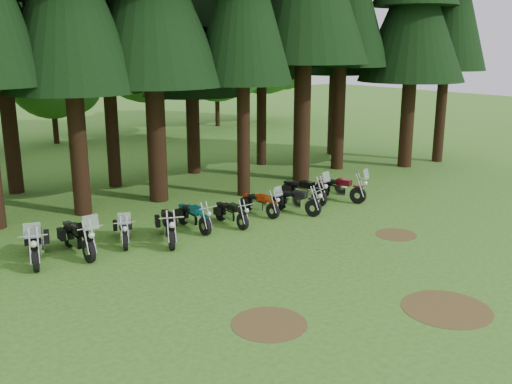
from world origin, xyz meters
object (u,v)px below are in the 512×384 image
(motorcycle_0, at_px, (36,245))
(motorcycle_6, at_px, (260,204))
(motorcycle_2, at_px, (124,230))
(motorcycle_8, at_px, (304,191))
(motorcycle_9, at_px, (340,189))
(motorcycle_7, at_px, (296,202))
(motorcycle_3, at_px, (168,227))
(motorcycle_4, at_px, (194,217))
(motorcycle_5, at_px, (231,214))
(motorcycle_1, at_px, (78,238))

(motorcycle_0, distance_m, motorcycle_6, 8.30)
(motorcycle_2, relative_size, motorcycle_8, 0.86)
(motorcycle_2, height_order, motorcycle_6, motorcycle_2)
(motorcycle_2, distance_m, motorcycle_9, 9.47)
(motorcycle_0, xyz_separation_m, motorcycle_8, (10.77, 0.14, -0.02))
(motorcycle_2, distance_m, motorcycle_7, 6.83)
(motorcycle_2, xyz_separation_m, motorcycle_6, (5.52, -0.11, -0.01))
(motorcycle_3, distance_m, motorcycle_9, 8.21)
(motorcycle_4, relative_size, motorcycle_8, 0.91)
(motorcycle_5, height_order, motorcycle_9, motorcycle_9)
(motorcycle_4, relative_size, motorcycle_5, 1.08)
(motorcycle_2, bearing_deg, motorcycle_1, -154.14)
(motorcycle_5, xyz_separation_m, motorcycle_8, (4.06, 0.66, 0.09))
(motorcycle_8, bearing_deg, motorcycle_7, -153.75)
(motorcycle_3, relative_size, motorcycle_8, 0.96)
(motorcycle_2, distance_m, motorcycle_6, 5.52)
(motorcycle_4, bearing_deg, motorcycle_1, -179.97)
(motorcycle_2, xyz_separation_m, motorcycle_5, (3.93, -0.50, -0.03))
(motorcycle_7, bearing_deg, motorcycle_8, 18.81)
(motorcycle_0, distance_m, motorcycle_4, 5.35)
(motorcycle_9, bearing_deg, motorcycle_0, 157.00)
(motorcycle_1, xyz_separation_m, motorcycle_4, (4.13, 0.00, -0.07))
(motorcycle_5, bearing_deg, motorcycle_1, 175.73)
(motorcycle_0, xyz_separation_m, motorcycle_3, (4.04, -0.75, -0.02))
(motorcycle_2, bearing_deg, motorcycle_9, 17.49)
(motorcycle_0, height_order, motorcycle_8, motorcycle_0)
(motorcycle_5, relative_size, motorcycle_8, 0.84)
(motorcycle_0, distance_m, motorcycle_9, 12.25)
(motorcycle_5, height_order, motorcycle_8, motorcycle_8)
(motorcycle_0, bearing_deg, motorcycle_1, 9.92)
(motorcycle_3, xyz_separation_m, motorcycle_9, (8.20, 0.25, 0.00))
(motorcycle_0, distance_m, motorcycle_7, 9.60)
(motorcycle_5, distance_m, motorcycle_9, 5.53)
(motorcycle_6, bearing_deg, motorcycle_4, 172.47)
(motorcycle_2, bearing_deg, motorcycle_8, 21.51)
(motorcycle_4, xyz_separation_m, motorcycle_9, (6.89, -0.33, 0.05))
(motorcycle_3, distance_m, motorcycle_7, 5.53)
(motorcycle_3, bearing_deg, motorcycle_8, 29.05)
(motorcycle_9, bearing_deg, motorcycle_1, 157.63)
(motorcycle_1, bearing_deg, motorcycle_6, -0.38)
(motorcycle_6, relative_size, motorcycle_9, 0.89)
(motorcycle_6, height_order, motorcycle_8, motorcycle_8)
(motorcycle_6, distance_m, motorcycle_8, 2.48)
(motorcycle_5, bearing_deg, motorcycle_0, 174.94)
(motorcycle_0, xyz_separation_m, motorcycle_9, (12.24, -0.49, -0.02))
(motorcycle_0, relative_size, motorcycle_4, 1.13)
(motorcycle_5, xyz_separation_m, motorcycle_9, (5.53, 0.03, 0.09))
(motorcycle_6, bearing_deg, motorcycle_3, -179.99)
(motorcycle_1, bearing_deg, motorcycle_4, -0.67)
(motorcycle_3, relative_size, motorcycle_5, 1.15)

